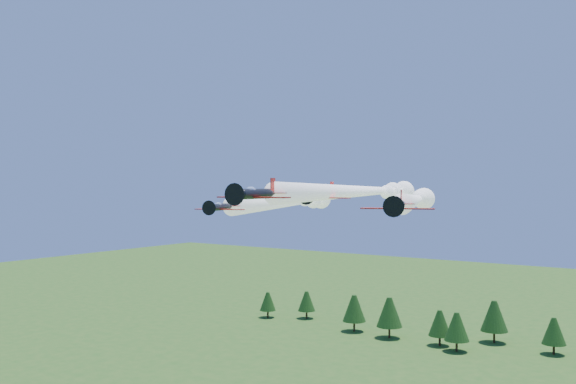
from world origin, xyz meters
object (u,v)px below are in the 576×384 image
Objects in this scene: plane_left at (292,202)px; plane_right at (415,200)px; plane_lead at (363,191)px; plane_slot at (320,195)px.

plane_right reaches higher than plane_left.
plane_right is at bearing 26.92° from plane_lead.
plane_left is at bearing 124.39° from plane_slot.
plane_slot is at bearing -93.98° from plane_lead.
plane_left is (-15.00, 3.16, -1.83)m from plane_lead.
plane_lead is 15.44m from plane_left.
plane_lead is 7.91m from plane_right.
plane_left is at bearing 159.61° from plane_lead.
plane_lead is 1.38× the size of plane_right.
plane_right is (6.35, 4.52, -1.35)m from plane_lead.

